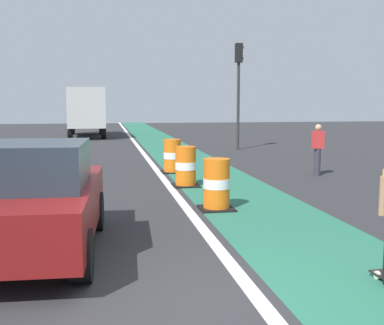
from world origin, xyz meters
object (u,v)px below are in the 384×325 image
at_px(traffic_barrel_mid, 186,167).
at_px(traffic_light_corner, 239,77).
at_px(delivery_truck_down_block, 86,109).
at_px(traffic_barrel_front, 217,185).
at_px(pedestrian_crossing, 318,148).
at_px(traffic_barrel_back, 172,156).
at_px(parked_sedan_nearest, 32,200).

relative_size(traffic_barrel_mid, traffic_light_corner, 0.21).
bearing_deg(delivery_truck_down_block, traffic_barrel_front, -81.51).
distance_m(delivery_truck_down_block, traffic_light_corner, 13.17).
bearing_deg(traffic_barrel_front, traffic_light_corner, 72.25).
bearing_deg(traffic_barrel_front, pedestrian_crossing, 44.31).
bearing_deg(traffic_barrel_back, traffic_barrel_mid, -90.06).
height_order(parked_sedan_nearest, traffic_barrel_front, parked_sedan_nearest).
distance_m(traffic_barrel_front, traffic_barrel_mid, 2.96).
bearing_deg(traffic_light_corner, pedestrian_crossing, -89.30).
bearing_deg(delivery_truck_down_block, traffic_barrel_back, -79.40).
height_order(traffic_barrel_back, pedestrian_crossing, pedestrian_crossing).
distance_m(traffic_light_corner, pedestrian_crossing, 9.08).
relative_size(traffic_barrel_back, delivery_truck_down_block, 0.14).
bearing_deg(delivery_truck_down_block, pedestrian_crossing, -68.28).
distance_m(parked_sedan_nearest, delivery_truck_down_block, 25.95).
height_order(traffic_barrel_front, traffic_barrel_mid, same).
height_order(parked_sedan_nearest, traffic_barrel_back, parked_sedan_nearest).
bearing_deg(traffic_light_corner, parked_sedan_nearest, -116.10).
relative_size(parked_sedan_nearest, traffic_light_corner, 0.82).
xyz_separation_m(traffic_barrel_front, traffic_barrel_back, (-0.16, 5.59, 0.00)).
relative_size(parked_sedan_nearest, delivery_truck_down_block, 0.55).
xyz_separation_m(traffic_barrel_front, delivery_truck_down_block, (-3.50, 23.42, 1.31)).
bearing_deg(pedestrian_crossing, traffic_barrel_mid, -165.35).
bearing_deg(parked_sedan_nearest, pedestrian_crossing, 41.02).
xyz_separation_m(traffic_barrel_mid, traffic_light_corner, (4.26, 9.83, 2.97)).
bearing_deg(pedestrian_crossing, traffic_barrel_front, -135.69).
relative_size(traffic_barrel_mid, traffic_barrel_back, 1.00).
xyz_separation_m(traffic_barrel_front, traffic_light_corner, (4.09, 12.79, 2.97)).
relative_size(traffic_barrel_front, pedestrian_crossing, 0.68).
xyz_separation_m(traffic_barrel_front, pedestrian_crossing, (4.20, 4.10, 0.33)).
height_order(delivery_truck_down_block, pedestrian_crossing, delivery_truck_down_block).
relative_size(traffic_barrel_mid, delivery_truck_down_block, 0.14).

